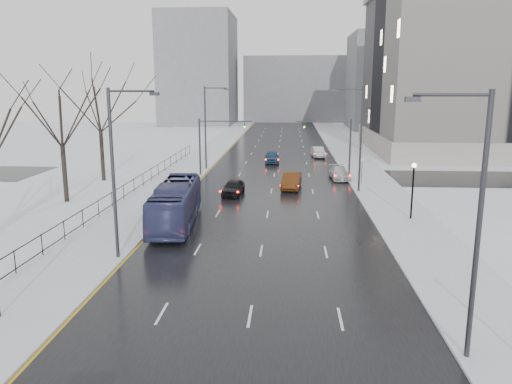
% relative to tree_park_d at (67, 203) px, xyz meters
% --- Properties ---
extents(road, '(16.00, 150.00, 0.04)m').
position_rel_tree_park_d_xyz_m(road, '(17.80, 26.00, 0.02)').
color(road, black).
rests_on(road, ground).
extents(cross_road, '(130.00, 10.00, 0.04)m').
position_rel_tree_park_d_xyz_m(cross_road, '(17.80, 14.00, 0.02)').
color(cross_road, black).
rests_on(cross_road, ground).
extents(sidewalk_left, '(5.00, 150.00, 0.16)m').
position_rel_tree_park_d_xyz_m(sidewalk_left, '(7.30, 26.00, 0.08)').
color(sidewalk_left, silver).
rests_on(sidewalk_left, ground).
extents(sidewalk_right, '(5.00, 150.00, 0.16)m').
position_rel_tree_park_d_xyz_m(sidewalk_right, '(28.30, 26.00, 0.08)').
color(sidewalk_right, silver).
rests_on(sidewalk_right, ground).
extents(park_strip, '(14.00, 150.00, 0.12)m').
position_rel_tree_park_d_xyz_m(park_strip, '(-2.20, 26.00, 0.06)').
color(park_strip, white).
rests_on(park_strip, ground).
extents(tree_park_d, '(8.75, 8.75, 12.50)m').
position_rel_tree_park_d_xyz_m(tree_park_d, '(0.00, 0.00, 0.00)').
color(tree_park_d, black).
rests_on(tree_park_d, ground).
extents(tree_park_e, '(9.45, 9.45, 13.50)m').
position_rel_tree_park_d_xyz_m(tree_park_e, '(-0.40, 10.00, 0.00)').
color(tree_park_e, black).
rests_on(tree_park_e, ground).
extents(iron_fence, '(0.06, 70.00, 1.30)m').
position_rel_tree_park_d_xyz_m(iron_fence, '(4.80, -4.00, 0.91)').
color(iron_fence, black).
rests_on(iron_fence, sidewalk_left).
extents(streetlight_r_near, '(2.95, 0.25, 10.00)m').
position_rel_tree_park_d_xyz_m(streetlight_r_near, '(25.97, -24.00, 5.62)').
color(streetlight_r_near, '#2D2D33').
rests_on(streetlight_r_near, ground).
extents(streetlight_r_mid, '(2.95, 0.25, 10.00)m').
position_rel_tree_park_d_xyz_m(streetlight_r_mid, '(25.97, 6.00, 5.62)').
color(streetlight_r_mid, '#2D2D33').
rests_on(streetlight_r_mid, ground).
extents(streetlight_l_near, '(2.95, 0.25, 10.00)m').
position_rel_tree_park_d_xyz_m(streetlight_l_near, '(9.63, -14.00, 5.62)').
color(streetlight_l_near, '#2D2D33').
rests_on(streetlight_l_near, ground).
extents(streetlight_l_far, '(2.95, 0.25, 10.00)m').
position_rel_tree_park_d_xyz_m(streetlight_l_far, '(9.63, 18.00, 5.62)').
color(streetlight_l_far, '#2D2D33').
rests_on(streetlight_l_far, ground).
extents(lamppost_r_mid, '(0.36, 0.36, 4.28)m').
position_rel_tree_park_d_xyz_m(lamppost_r_mid, '(28.80, -4.00, 2.94)').
color(lamppost_r_mid, black).
rests_on(lamppost_r_mid, sidewalk_right).
extents(mast_signal_right, '(6.10, 0.33, 6.50)m').
position_rel_tree_park_d_xyz_m(mast_signal_right, '(25.13, 14.00, 4.11)').
color(mast_signal_right, '#2D2D33').
rests_on(mast_signal_right, ground).
extents(mast_signal_left, '(6.10, 0.33, 6.50)m').
position_rel_tree_park_d_xyz_m(mast_signal_left, '(10.47, 14.00, 4.11)').
color(mast_signal_left, '#2D2D33').
rests_on(mast_signal_left, ground).
extents(no_uturn_sign, '(0.60, 0.06, 2.70)m').
position_rel_tree_park_d_xyz_m(no_uturn_sign, '(27.00, 10.00, 2.30)').
color(no_uturn_sign, '#2D2D33').
rests_on(no_uturn_sign, sidewalk_right).
extents(civic_building, '(41.00, 31.00, 24.80)m').
position_rel_tree_park_d_xyz_m(civic_building, '(52.80, 38.00, 11.21)').
color(civic_building, gray).
rests_on(civic_building, ground).
extents(bldg_far_right, '(24.00, 20.00, 22.00)m').
position_rel_tree_park_d_xyz_m(bldg_far_right, '(45.80, 81.00, 11.00)').
color(bldg_far_right, slate).
rests_on(bldg_far_right, ground).
extents(bldg_far_left, '(18.00, 22.00, 28.00)m').
position_rel_tree_park_d_xyz_m(bldg_far_left, '(-4.20, 91.00, 14.00)').
color(bldg_far_left, slate).
rests_on(bldg_far_left, ground).
extents(bldg_far_center, '(30.00, 18.00, 18.00)m').
position_rel_tree_park_d_xyz_m(bldg_far_center, '(21.80, 106.00, 9.00)').
color(bldg_far_center, slate).
rests_on(bldg_far_center, ground).
extents(bus, '(3.48, 11.30, 3.10)m').
position_rel_tree_park_d_xyz_m(bus, '(11.17, -6.30, 1.59)').
color(bus, navy).
rests_on(bus, road).
extents(sedan_center_near, '(2.05, 4.37, 1.45)m').
position_rel_tree_park_d_xyz_m(sedan_center_near, '(14.30, 3.91, 0.76)').
color(sedan_center_near, black).
rests_on(sedan_center_near, road).
extents(sedan_right_near, '(2.17, 5.00, 1.60)m').
position_rel_tree_park_d_xyz_m(sedan_right_near, '(19.75, 7.18, 0.84)').
color(sedan_right_near, '#4B260C').
rests_on(sedan_right_near, road).
extents(sedan_right_far, '(2.28, 4.86, 1.37)m').
position_rel_tree_park_d_xyz_m(sedan_right_far, '(25.00, 12.68, 0.73)').
color(sedan_right_far, silver).
rests_on(sedan_right_far, road).
extents(sedan_center_far, '(2.03, 4.65, 1.56)m').
position_rel_tree_park_d_xyz_m(sedan_center_far, '(17.22, 24.08, 0.82)').
color(sedan_center_far, navy).
rests_on(sedan_center_far, road).
extents(sedan_right_distant, '(2.02, 4.57, 1.46)m').
position_rel_tree_park_d_xyz_m(sedan_right_distant, '(23.62, 29.83, 0.77)').
color(sedan_right_distant, '#B8BABE').
rests_on(sedan_right_distant, road).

